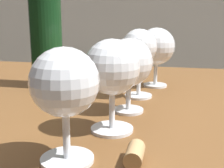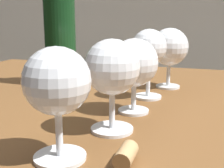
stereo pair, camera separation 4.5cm
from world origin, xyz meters
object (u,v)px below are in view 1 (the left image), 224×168
at_px(wine_glass_white, 129,63).
at_px(wine_glass_pinot, 65,85).
at_px(wine_glass_rose, 156,47).
at_px(cork, 135,154).
at_px(wine_glass_cabernet, 139,48).
at_px(wine_bottle, 46,33).
at_px(wine_glass_amber, 112,70).

bearing_deg(wine_glass_white, wine_glass_pinot, -102.00).
bearing_deg(wine_glass_rose, cork, -89.72).
relative_size(wine_glass_pinot, wine_glass_white, 1.04).
bearing_deg(wine_glass_rose, wine_glass_cabernet, -105.21).
xyz_separation_m(wine_glass_pinot, wine_bottle, (-0.18, 0.37, 0.03)).
distance_m(wine_glass_amber, wine_glass_cabernet, 0.20).
height_order(wine_glass_amber, wine_glass_cabernet, wine_glass_cabernet).
xyz_separation_m(wine_glass_cabernet, wine_bottle, (-0.23, 0.06, 0.03)).
relative_size(wine_glass_rose, cork, 3.43).
bearing_deg(wine_bottle, wine_glass_pinot, -63.49).
distance_m(wine_glass_rose, cork, 0.41).
distance_m(wine_glass_pinot, cork, 0.12).
distance_m(wine_glass_amber, wine_glass_white, 0.10).
relative_size(wine_glass_amber, wine_glass_cabernet, 0.97).
bearing_deg(wine_bottle, wine_glass_amber, -50.11).
bearing_deg(wine_bottle, wine_glass_cabernet, -13.96).
distance_m(wine_glass_cabernet, cork, 0.31).
bearing_deg(wine_glass_pinot, wine_glass_amber, 72.73).
bearing_deg(wine_glass_pinot, wine_bottle, 116.51).
height_order(wine_glass_white, wine_bottle, wine_bottle).
bearing_deg(wine_glass_amber, wine_bottle, 129.89).
xyz_separation_m(wine_glass_pinot, wine_glass_white, (0.04, 0.21, -0.01)).
bearing_deg(wine_glass_white, cork, -78.98).
height_order(wine_glass_pinot, wine_glass_white, wine_glass_pinot).
bearing_deg(wine_glass_pinot, wine_glass_rose, 79.23).
relative_size(wine_glass_amber, wine_glass_rose, 0.98).
relative_size(wine_glass_white, wine_glass_rose, 0.94).
xyz_separation_m(wine_glass_rose, wine_bottle, (-0.26, -0.05, 0.03)).
bearing_deg(wine_glass_amber, wine_glass_white, 84.06).
height_order(wine_glass_pinot, wine_glass_rose, wine_glass_rose).
height_order(wine_glass_pinot, cork, wine_glass_pinot).
bearing_deg(wine_glass_white, wine_bottle, 144.56).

